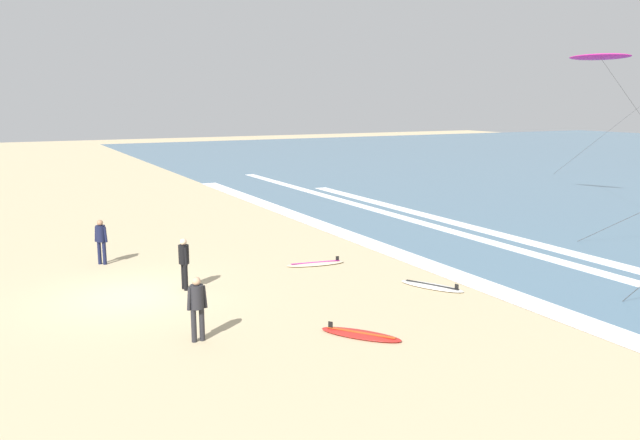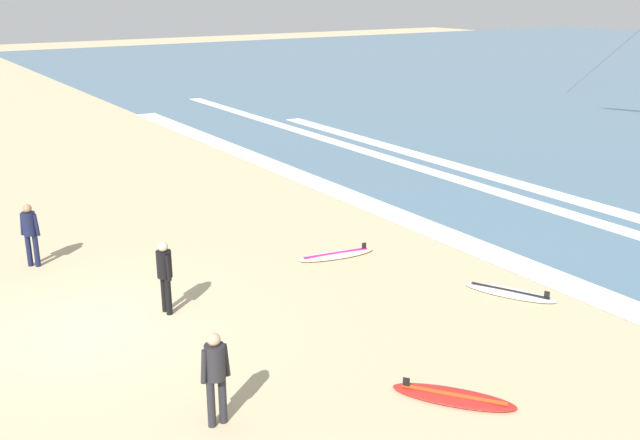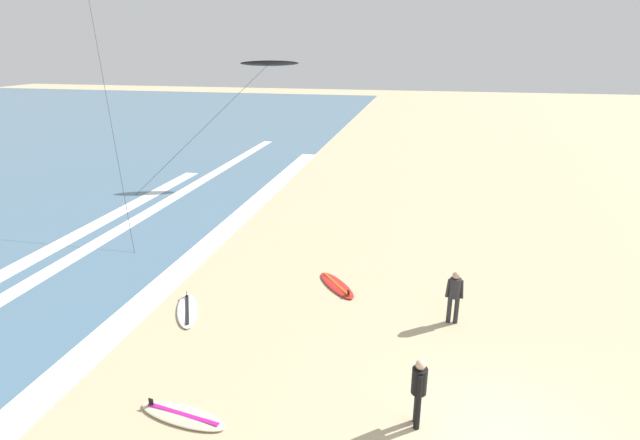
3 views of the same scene
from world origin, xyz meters
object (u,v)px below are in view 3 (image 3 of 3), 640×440
object	(u,v)px
surfer_left_far	(419,387)
kite_black_high_left	(269,64)
surfboard_near_water	(337,285)
surfboard_right_spare	(187,310)
surfboard_left_pile	(183,416)
surfer_right_near	(454,293)

from	to	relation	value
surfer_left_far	kite_black_high_left	xyz separation A→B (m)	(18.55, 8.92, 5.58)
surfboard_near_water	surfboard_right_spare	world-z (taller)	same
surfboard_near_water	surfboard_left_pile	size ratio (longest dim) A/B	0.94
surfboard_near_water	surfboard_left_pile	xyz separation A→B (m)	(-6.69, 2.15, 0.00)
surfer_left_far	surfboard_near_water	size ratio (longest dim) A/B	0.79
surfer_left_far	surfboard_right_spare	bearing A→B (deg)	64.30
surfer_left_far	surfboard_left_pile	distance (m)	5.06
surfer_left_far	surfboard_near_water	distance (m)	6.54
surfboard_near_water	kite_black_high_left	world-z (taller)	kite_black_high_left
surfboard_left_pile	surfboard_right_spare	world-z (taller)	same
surfboard_right_spare	surfboard_left_pile	bearing A→B (deg)	-154.82
surfboard_right_spare	kite_black_high_left	size ratio (longest dim) A/B	0.27
surfer_left_far	kite_black_high_left	world-z (taller)	kite_black_high_left
surfboard_right_spare	surfboard_near_water	bearing A→B (deg)	-58.01
surfer_right_near	surfboard_right_spare	distance (m)	7.86
surfboard_left_pile	kite_black_high_left	size ratio (longest dim) A/B	0.28
surfer_left_far	surfboard_left_pile	world-z (taller)	surfer_left_far
surfboard_near_water	surfboard_left_pile	world-z (taller)	same
surfer_right_near	surfboard_left_pile	xyz separation A→B (m)	(-5.18, 5.79, -0.91)
surfer_right_near	kite_black_high_left	distance (m)	18.14
surfer_left_far	surfboard_near_water	bearing A→B (deg)	25.27
surfer_left_far	surfboard_near_water	world-z (taller)	surfer_left_far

